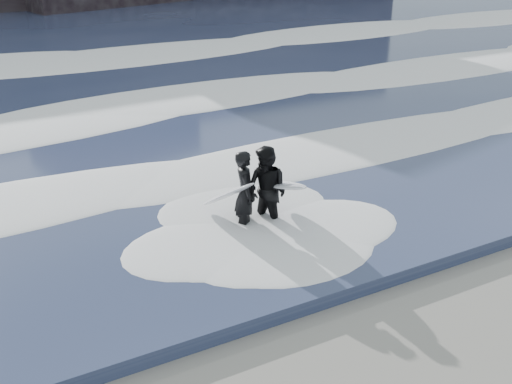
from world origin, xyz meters
The scene contains 6 objects.
sea centered at (0.00, 29.00, 0.15)m, with size 90.00×52.00×0.30m, color navy.
foam_near centered at (0.00, 9.00, 0.40)m, with size 60.00×3.20×0.20m, color white.
foam_mid centered at (0.00, 16.00, 0.42)m, with size 60.00×4.00×0.24m, color white.
foam_far centered at (0.00, 25.00, 0.45)m, with size 60.00×4.80×0.30m, color white.
surfer_left centered at (1.02, 6.30, 0.97)m, with size 1.17×1.81×1.93m.
surfer_right centered at (1.51, 6.06, 1.01)m, with size 1.42×2.18×2.01m.
Camera 1 is at (-4.81, -4.79, 6.52)m, focal length 45.00 mm.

